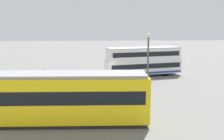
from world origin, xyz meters
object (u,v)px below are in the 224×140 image
Objects in this scene: tram_yellow at (32,98)px; double_decker_bus at (143,61)px; pedestrian_crossing at (94,96)px; street_lamp at (148,60)px; pedestrian_near_railing at (80,80)px; info_sign at (44,77)px.

double_decker_bus is at bearing -122.67° from tram_yellow.
pedestrian_crossing is 6.43m from street_lamp.
pedestrian_crossing is at bearing -144.41° from tram_yellow.
pedestrian_near_railing is 0.68× the size of info_sign.
info_sign is 9.93m from street_lamp.
pedestrian_near_railing is (7.76, 7.21, -0.93)m from double_decker_bus.
double_decker_bus is at bearing -140.07° from info_sign.
info_sign is (3.24, 2.00, 0.77)m from pedestrian_near_railing.
tram_yellow is 6.98m from info_sign.
street_lamp is at bearing -147.00° from pedestrian_crossing.
double_decker_bus is 5.90× the size of pedestrian_crossing.
street_lamp is (1.27, 9.98, 1.60)m from double_decker_bus.
tram_yellow is at bearing 95.26° from info_sign.
info_sign is (11.01, 9.21, -0.16)m from double_decker_bus.
street_lamp reaches higher than double_decker_bus.
double_decker_bus is 14.36m from info_sign.
pedestrian_crossing is 0.29× the size of street_lamp.
info_sign is at bearing 39.93° from double_decker_bus.
pedestrian_crossing is at bearing 140.13° from info_sign.
street_lamp is at bearing -145.80° from tram_yellow.
double_decker_bus is 5.91× the size of pedestrian_near_railing.
pedestrian_near_railing is at bearing -148.31° from info_sign.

